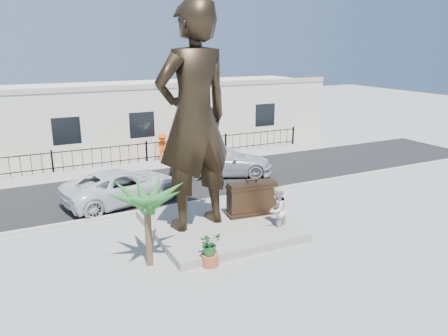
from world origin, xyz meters
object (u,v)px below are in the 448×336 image
object	(u,v)px
tourist	(277,210)
statue	(194,118)
car_white	(124,186)
suitcase	(252,199)

from	to	relation	value
tourist	statue	bearing A→B (deg)	-55.64
statue	car_white	size ratio (longest dim) A/B	1.50
statue	suitcase	xyz separation A→B (m)	(2.44, -0.06, -3.45)
statue	tourist	size ratio (longest dim) A/B	4.43
car_white	statue	bearing A→B (deg)	-171.70
suitcase	car_white	distance (m)	6.17
suitcase	car_white	size ratio (longest dim) A/B	0.36
suitcase	statue	bearing A→B (deg)	-175.10
car_white	suitcase	bearing A→B (deg)	-150.08
statue	tourist	distance (m)	4.69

